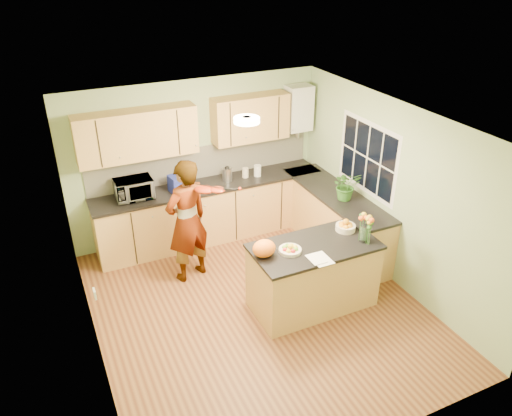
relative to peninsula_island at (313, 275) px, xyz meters
name	(u,v)px	position (x,y,z in m)	size (l,w,h in m)	color
floor	(258,308)	(-0.68, 0.22, -0.46)	(4.50, 4.50, 0.00)	#5C2F1A
ceiling	(258,124)	(-0.68, 0.22, 2.04)	(4.00, 4.50, 0.02)	silver
wall_back	(196,160)	(-0.68, 2.47, 0.79)	(4.00, 0.02, 2.50)	#93AF7D
wall_front	(373,347)	(-0.68, -2.03, 0.79)	(4.00, 0.02, 2.50)	#93AF7D
wall_left	(85,266)	(-2.68, 0.22, 0.79)	(0.02, 4.50, 2.50)	#93AF7D
wall_right	(392,194)	(1.32, 0.22, 0.79)	(0.02, 4.50, 2.50)	#93AF7D
back_counter	(211,211)	(-0.58, 2.17, 0.01)	(3.64, 0.62, 0.94)	tan
right_counter	(334,221)	(1.02, 1.07, 0.01)	(0.62, 2.24, 0.94)	tan
splashback	(203,162)	(-0.58, 2.46, 0.74)	(3.60, 0.02, 0.52)	beige
upper_cabinets	(186,127)	(-0.85, 2.30, 1.39)	(3.20, 0.34, 0.70)	tan
boiler	(298,108)	(1.02, 2.31, 1.44)	(0.40, 0.30, 0.86)	silver
window_right	(367,158)	(1.31, 0.82, 1.09)	(0.01, 1.30, 1.05)	silver
light_switch	(95,294)	(-2.66, -0.38, 0.84)	(0.02, 0.09, 0.09)	silver
ceiling_lamp	(247,120)	(-0.68, 0.52, 2.00)	(0.30, 0.30, 0.07)	#FFEABF
peninsula_island	(313,275)	(0.00, 0.00, 0.00)	(1.59, 0.82, 0.91)	tan
fruit_dish	(290,249)	(-0.35, 0.00, 0.50)	(0.28, 0.28, 0.10)	beige
orange_bowl	(346,226)	(0.55, 0.15, 0.52)	(0.26, 0.26, 0.15)	beige
flower_vase	(366,219)	(0.60, -0.18, 0.78)	(0.26, 0.26, 0.49)	silver
orange_bag	(264,248)	(-0.68, 0.05, 0.56)	(0.28, 0.24, 0.21)	orange
papers	(321,259)	(-0.10, -0.30, 0.46)	(0.22, 0.29, 0.01)	white
violinist	(187,221)	(-1.24, 1.28, 0.43)	(0.65, 0.43, 1.78)	tan
violin	(205,189)	(-1.04, 1.06, 0.97)	(0.63, 0.25, 0.13)	#521905
microwave	(134,189)	(-1.74, 2.19, 0.63)	(0.53, 0.36, 0.29)	silver
blue_box	(180,183)	(-1.05, 2.13, 0.61)	(0.32, 0.23, 0.25)	navy
kettle	(227,174)	(-0.29, 2.17, 0.60)	(0.15, 0.15, 0.29)	#B2B2B7
jar_cream	(245,173)	(0.02, 2.17, 0.56)	(0.10, 0.10, 0.15)	beige
jar_white	(258,171)	(0.22, 2.14, 0.57)	(0.12, 0.12, 0.18)	silver
potted_plant	(346,185)	(1.02, 0.86, 0.70)	(0.39, 0.34, 0.44)	#316722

